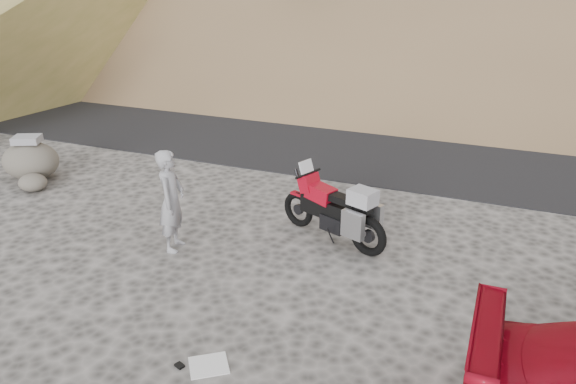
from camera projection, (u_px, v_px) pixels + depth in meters
name	position (u px, v px, depth m)	size (l,w,h in m)	color
ground	(234.00, 307.00, 8.45)	(140.00, 140.00, 0.00)	#3C3B38
road	(378.00, 141.00, 16.15)	(120.00, 7.00, 0.05)	black
motorcycle	(337.00, 211.00, 10.19)	(2.28, 1.18, 1.42)	black
man	(176.00, 247.00, 10.19)	(0.68, 0.44, 1.86)	#97969B
boulder	(31.00, 160.00, 13.25)	(1.59, 1.44, 1.07)	#524E46
small_rock	(33.00, 182.00, 12.64)	(0.81, 0.77, 0.39)	#524E46
gear_white_cloth	(209.00, 365.00, 7.22)	(0.49, 0.44, 0.02)	white
gear_glove_a	(180.00, 366.00, 7.20)	(0.12, 0.09, 0.03)	black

